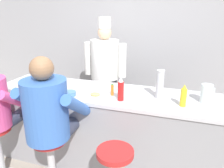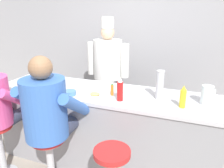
# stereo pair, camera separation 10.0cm
# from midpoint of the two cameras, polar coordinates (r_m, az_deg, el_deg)

# --- Properties ---
(wall_back) EXTENTS (10.00, 0.06, 2.70)m
(wall_back) POSITION_cam_midpoint_polar(r_m,az_deg,el_deg) (4.00, 7.33, 10.62)
(wall_back) COLOR #99999E
(wall_back) RESTS_ON ground_plane
(diner_counter) EXTENTS (2.71, 0.74, 0.98)m
(diner_counter) POSITION_cam_midpoint_polar(r_m,az_deg,el_deg) (2.81, -1.18, -11.29)
(diner_counter) COLOR gray
(diner_counter) RESTS_ON ground_plane
(ketchup_bottle_red) EXTENTS (0.07, 0.07, 0.26)m
(ketchup_bottle_red) POSITION_cam_midpoint_polar(r_m,az_deg,el_deg) (2.31, 3.34, -1.47)
(ketchup_bottle_red) COLOR red
(ketchup_bottle_red) RESTS_ON diner_counter
(mustard_bottle_yellow) EXTENTS (0.06, 0.06, 0.23)m
(mustard_bottle_yellow) POSITION_cam_midpoint_polar(r_m,az_deg,el_deg) (2.27, 19.25, -3.28)
(mustard_bottle_yellow) COLOR yellow
(mustard_bottle_yellow) RESTS_ON diner_counter
(hot_sauce_bottle_orange) EXTENTS (0.03, 0.03, 0.13)m
(hot_sauce_bottle_orange) POSITION_cam_midpoint_polar(r_m,az_deg,el_deg) (2.47, 1.20, -1.57)
(hot_sauce_bottle_orange) COLOR orange
(hot_sauce_bottle_orange) RESTS_ON diner_counter
(water_pitcher_clear) EXTENTS (0.14, 0.12, 0.20)m
(water_pitcher_clear) POSITION_cam_midpoint_polar(r_m,az_deg,el_deg) (2.45, 24.65, -2.62)
(water_pitcher_clear) COLOR silver
(water_pitcher_clear) RESTS_ON diner_counter
(breakfast_plate) EXTENTS (0.25, 0.25, 0.05)m
(breakfast_plate) POSITION_cam_midpoint_polar(r_m,az_deg,el_deg) (2.45, -3.29, -3.02)
(breakfast_plate) COLOR white
(breakfast_plate) RESTS_ON diner_counter
(cereal_bowl) EXTENTS (0.14, 0.14, 0.05)m
(cereal_bowl) POSITION_cam_midpoint_polar(r_m,az_deg,el_deg) (2.53, -9.86, -2.31)
(cereal_bowl) COLOR #4C7FB7
(cereal_bowl) RESTS_ON diner_counter
(coffee_mug_blue) EXTENTS (0.13, 0.09, 0.08)m
(coffee_mug_blue) POSITION_cam_midpoint_polar(r_m,az_deg,el_deg) (2.94, -15.74, 0.52)
(coffee_mug_blue) COLOR #4C7AB2
(coffee_mug_blue) RESTS_ON diner_counter
(cup_stack_steel) EXTENTS (0.09, 0.09, 0.32)m
(cup_stack_steel) POSITION_cam_midpoint_polar(r_m,az_deg,el_deg) (2.41, 13.54, -0.23)
(cup_stack_steel) COLOR #B7BABF
(cup_stack_steel) RESTS_ON diner_counter
(diner_seated_blue) EXTENTS (0.65, 0.64, 1.51)m
(diner_seated_blue) POSITION_cam_midpoint_polar(r_m,az_deg,el_deg) (2.26, -15.25, -6.96)
(diner_seated_blue) COLOR #B2B5BA
(diner_seated_blue) RESTS_ON ground_plane
(cook_in_whites_near) EXTENTS (0.71, 0.45, 1.81)m
(cook_in_whites_near) POSITION_cam_midpoint_polar(r_m,az_deg,el_deg) (3.57, -0.30, 4.02)
(cook_in_whites_near) COLOR #232328
(cook_in_whites_near) RESTS_ON ground_plane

